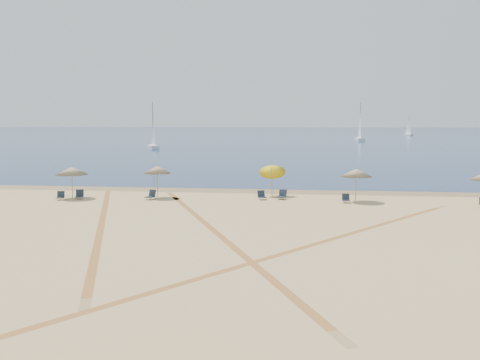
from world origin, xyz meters
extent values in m
plane|color=tan|center=(0.00, 0.00, 0.00)|extent=(160.00, 160.00, 0.00)
plane|color=#0C2151|center=(0.00, 225.00, 0.01)|extent=(500.00, 500.00, 0.00)
plane|color=olive|center=(0.00, 24.00, 0.00)|extent=(500.00, 500.00, 0.00)
cylinder|color=gray|center=(-11.83, 18.69, 1.05)|extent=(0.05, 0.05, 2.09)
cone|color=beige|center=(-11.83, 18.69, 1.94)|extent=(2.25, 2.25, 0.55)
sphere|color=gray|center=(-11.83, 18.69, 2.24)|extent=(0.08, 0.08, 0.08)
cylinder|color=gray|center=(-5.88, 19.65, 1.08)|extent=(0.05, 0.05, 2.16)
cone|color=beige|center=(-5.88, 19.65, 2.01)|extent=(1.91, 1.91, 0.55)
sphere|color=gray|center=(-5.88, 19.65, 2.31)|extent=(0.08, 0.08, 0.08)
cylinder|color=gray|center=(2.18, 20.97, 1.07)|extent=(0.05, 1.07, 2.15)
cone|color=yellow|center=(2.18, 21.42, 2.00)|extent=(1.92, 1.97, 1.33)
sphere|color=gray|center=(2.18, 21.42, 2.30)|extent=(0.08, 0.08, 0.08)
cylinder|color=gray|center=(7.98, 19.52, 1.06)|extent=(0.05, 0.06, 2.12)
cone|color=beige|center=(7.98, 19.51, 1.97)|extent=(2.15, 2.15, 0.56)
sphere|color=gray|center=(7.98, 19.51, 2.27)|extent=(0.08, 0.08, 0.08)
cube|color=black|center=(-12.26, 17.68, 0.16)|extent=(0.59, 0.59, 0.04)
cube|color=black|center=(-12.31, 17.92, 0.38)|extent=(0.52, 0.29, 0.44)
cylinder|color=#A5A5AD|center=(-12.45, 17.46, 0.08)|extent=(0.02, 0.02, 0.16)
cylinder|color=#A5A5AD|center=(-12.07, 17.55, 0.08)|extent=(0.02, 0.02, 0.16)
cube|color=black|center=(-11.12, 18.27, 0.17)|extent=(0.68, 0.68, 0.05)
cube|color=black|center=(-11.20, 18.52, 0.41)|extent=(0.57, 0.36, 0.48)
cylinder|color=#A5A5AD|center=(-11.32, 18.01, 0.09)|extent=(0.02, 0.02, 0.17)
cylinder|color=#A5A5AD|center=(-10.92, 18.14, 0.09)|extent=(0.02, 0.02, 0.17)
cube|color=black|center=(-6.15, 18.60, 0.18)|extent=(0.73, 0.73, 0.05)
cube|color=black|center=(-6.04, 18.85, 0.42)|extent=(0.59, 0.41, 0.49)
cylinder|color=#A5A5AD|center=(-6.35, 18.49, 0.09)|extent=(0.02, 0.02, 0.18)
cylinder|color=#A5A5AD|center=(-5.95, 18.31, 0.09)|extent=(0.02, 0.02, 0.18)
cube|color=black|center=(1.62, 19.48, 0.17)|extent=(0.68, 0.68, 0.05)
cube|color=black|center=(1.52, 19.71, 0.39)|extent=(0.55, 0.38, 0.46)
cylinder|color=#A5A5AD|center=(1.43, 19.21, 0.08)|extent=(0.02, 0.02, 0.17)
cylinder|color=#A5A5AD|center=(1.81, 19.37, 0.08)|extent=(0.02, 0.02, 0.17)
cube|color=black|center=(2.94, 19.77, 0.18)|extent=(0.70, 0.70, 0.05)
cube|color=black|center=(3.02, 20.03, 0.42)|extent=(0.59, 0.36, 0.49)
cylinder|color=#A5A5AD|center=(2.73, 19.64, 0.09)|extent=(0.02, 0.02, 0.18)
cylinder|color=#A5A5AD|center=(3.15, 19.51, 0.09)|extent=(0.02, 0.02, 0.18)
cube|color=black|center=(7.29, 18.83, 0.16)|extent=(0.52, 0.52, 0.04)
cube|color=black|center=(7.28, 19.07, 0.37)|extent=(0.50, 0.21, 0.44)
cylinder|color=#A5A5AD|center=(7.10, 18.64, 0.08)|extent=(0.02, 0.02, 0.16)
cylinder|color=#A5A5AD|center=(7.49, 18.67, 0.08)|extent=(0.02, 0.02, 0.16)
cube|color=white|center=(43.72, 184.94, 0.30)|extent=(2.79, 5.43, 0.57)
cylinder|color=gray|center=(43.72, 184.94, 4.02)|extent=(0.11, 0.11, 7.66)
cube|color=white|center=(-24.94, 83.22, 0.34)|extent=(3.91, 6.16, 0.66)
cylinder|color=gray|center=(-24.94, 83.22, 4.63)|extent=(0.13, 0.13, 8.82)
cube|color=white|center=(19.91, 129.72, 0.39)|extent=(2.12, 7.01, 0.76)
cylinder|color=gray|center=(19.91, 129.72, 5.29)|extent=(0.15, 0.15, 10.07)
plane|color=tan|center=(0.03, 9.05, 0.00)|extent=(36.88, 36.88, 0.00)
plane|color=tan|center=(-0.41, 10.06, 0.00)|extent=(36.88, 36.88, 0.00)
plane|color=tan|center=(4.42, 6.06, 0.00)|extent=(39.17, 39.17, 0.00)
plane|color=tan|center=(5.07, 6.95, 0.00)|extent=(39.17, 39.17, 0.00)
plane|color=tan|center=(-6.55, 10.99, 0.00)|extent=(35.80, 35.80, 0.00)
plane|color=tan|center=(-6.93, 12.03, 0.00)|extent=(35.80, 35.80, 0.00)
camera|label=1|loc=(4.37, -15.88, 5.46)|focal=38.67mm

